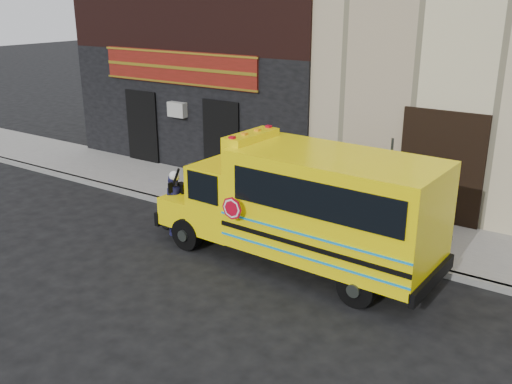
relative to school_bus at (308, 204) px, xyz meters
The scene contains 7 objects.
ground 3.06m from the school_bus, 149.32° to the right, with size 120.00×120.00×0.00m, color black.
curb 2.97m from the school_bus, 151.50° to the left, with size 40.00×0.20×0.15m, color gray.
sidewalk 3.85m from the school_bus, 129.84° to the left, with size 40.00×3.00×0.15m, color slate.
school_bus is the anchor object (origin of this frame).
sign_pole 2.20m from the school_bus, 58.48° to the left, with size 0.08×0.24×2.80m.
bicycle 3.84m from the school_bus, behind, with size 0.46×1.63×0.98m, color black.
cyclist 3.72m from the school_bus, behind, with size 0.58×0.38×1.60m, color black.
Camera 1 is at (8.02, -9.18, 5.90)m, focal length 40.00 mm.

